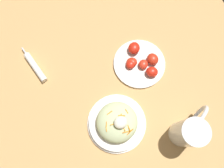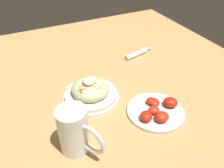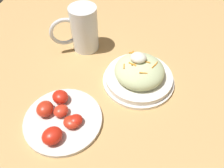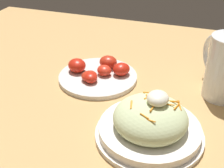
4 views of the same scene
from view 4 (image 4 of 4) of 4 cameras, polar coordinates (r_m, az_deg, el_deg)
The scene contains 3 objects.
ground_plane at distance 0.60m, azimuth -2.34°, elevation -11.48°, with size 1.43×1.43×0.00m, color tan.
salad_plate at distance 0.60m, azimuth 7.23°, elevation -7.40°, with size 0.22×0.22×0.10m.
tomato_plate at distance 0.80m, azimuth -2.65°, elevation 1.99°, with size 0.21×0.21×0.05m.
Camera 4 is at (0.41, 0.17, 0.41)m, focal length 48.23 mm.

